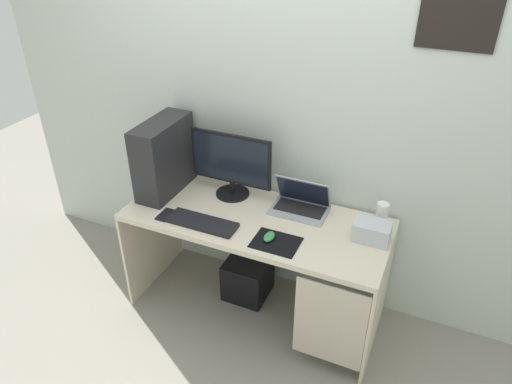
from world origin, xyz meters
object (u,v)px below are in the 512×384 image
(projector, at_px, (372,231))
(keyboard, at_px, (202,223))
(pc_tower, at_px, (164,157))
(speaker, at_px, (382,214))
(subwoofer, at_px, (248,277))
(monitor, at_px, (231,165))
(laptop, at_px, (300,204))
(mouse_left, at_px, (269,237))
(cell_phone, at_px, (165,215))

(projector, distance_m, keyboard, 0.97)
(pc_tower, xyz_separation_m, projector, (1.34, -0.00, -0.18))
(speaker, height_order, subwoofer, speaker)
(keyboard, bearing_deg, pc_tower, 147.86)
(monitor, height_order, laptop, monitor)
(pc_tower, height_order, mouse_left, pc_tower)
(monitor, distance_m, cell_phone, 0.51)
(speaker, bearing_deg, cell_phone, -160.62)
(pc_tower, distance_m, mouse_left, 0.88)
(laptop, bearing_deg, subwoofer, -164.20)
(pc_tower, xyz_separation_m, monitor, (0.42, 0.11, -0.02))
(monitor, xyz_separation_m, speaker, (0.94, 0.05, -0.15))
(pc_tower, bearing_deg, laptop, 8.01)
(cell_phone, bearing_deg, subwoofer, 36.40)
(projector, bearing_deg, speaker, 82.87)
(projector, xyz_separation_m, cell_phone, (-1.18, -0.26, -0.05))
(pc_tower, distance_m, speaker, 1.38)
(cell_phone, distance_m, subwoofer, 0.78)
(pc_tower, height_order, cell_phone, pc_tower)
(laptop, distance_m, keyboard, 0.61)
(monitor, distance_m, laptop, 0.49)
(monitor, bearing_deg, pc_tower, -165.13)
(projector, xyz_separation_m, keyboard, (-0.94, -0.25, -0.04))
(keyboard, height_order, mouse_left, mouse_left)
(laptop, xyz_separation_m, mouse_left, (-0.06, -0.36, -0.02))
(laptop, height_order, subwoofer, laptop)
(cell_phone, bearing_deg, speaker, 19.38)
(keyboard, relative_size, subwoofer, 1.48)
(pc_tower, relative_size, speaker, 3.23)
(projector, bearing_deg, laptop, 164.97)
(pc_tower, height_order, subwoofer, pc_tower)
(pc_tower, bearing_deg, cell_phone, -59.36)
(speaker, distance_m, projector, 0.16)
(projector, bearing_deg, monitor, 173.09)
(laptop, distance_m, cell_phone, 0.82)
(speaker, distance_m, subwoofer, 1.05)
(mouse_left, relative_size, cell_phone, 0.74)
(projector, bearing_deg, subwoofer, 177.53)
(keyboard, height_order, subwoofer, keyboard)
(cell_phone, height_order, subwoofer, cell_phone)
(laptop, bearing_deg, pc_tower, -171.99)
(subwoofer, bearing_deg, projector, -2.47)
(monitor, bearing_deg, speaker, 2.93)
(laptop, xyz_separation_m, keyboard, (-0.47, -0.38, -0.03))
(monitor, height_order, mouse_left, monitor)
(speaker, xyz_separation_m, subwoofer, (-0.80, -0.13, -0.67))
(mouse_left, xyz_separation_m, cell_phone, (-0.66, -0.03, -0.02))
(monitor, xyz_separation_m, subwoofer, (0.14, -0.08, -0.81))
(pc_tower, height_order, speaker, pc_tower)
(monitor, distance_m, subwoofer, 0.83)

